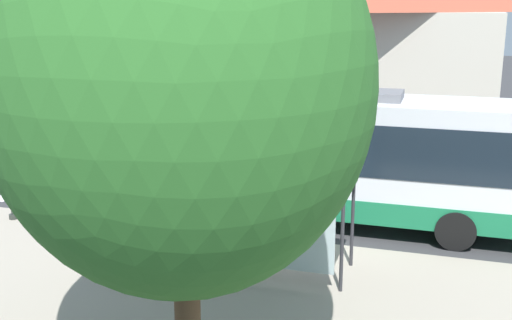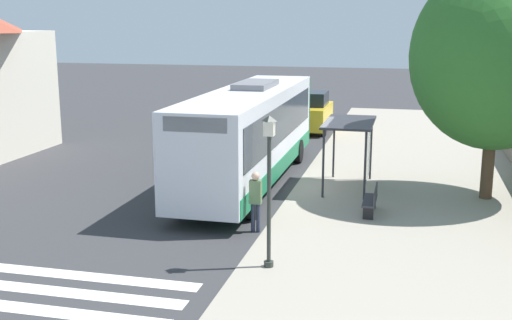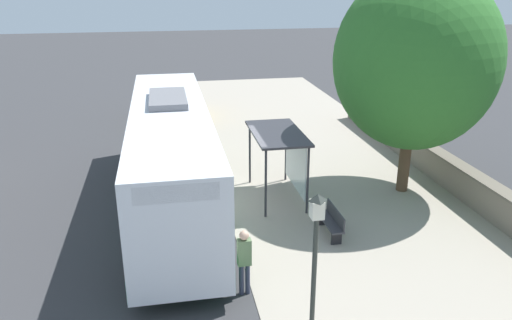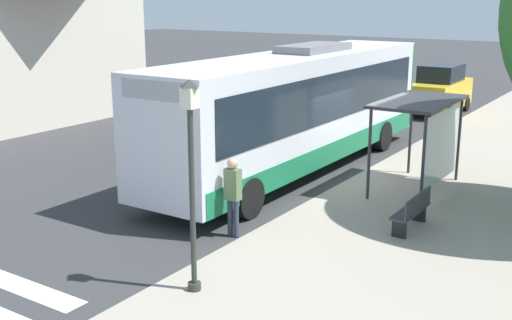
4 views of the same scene
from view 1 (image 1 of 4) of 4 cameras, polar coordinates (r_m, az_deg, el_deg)
name	(u,v)px [view 1 (image 1 of 4)]	position (r m, az deg, el deg)	size (l,w,h in m)	color
ground_plane	(292,240)	(16.77, 3.23, -7.13)	(120.00, 120.00, 0.00)	#353538
crosswalk_stripes	(23,161)	(26.24, -20.04, -0.10)	(9.00, 5.25, 0.01)	silver
background_building	(375,40)	(31.84, 10.53, 10.41)	(7.76, 11.84, 8.00)	beige
bus	(315,153)	(17.80, 5.26, 0.60)	(2.64, 12.43, 3.73)	silver
bus_shelter	(280,186)	(14.16, 2.18, -2.35)	(1.72, 3.29, 2.48)	#2D2D33
pedestrian	(109,182)	(18.55, -12.90, -1.92)	(0.34, 0.24, 1.79)	#2D3347
bench	(140,253)	(14.96, -10.30, -8.11)	(0.40, 1.57, 0.88)	#333338
street_lamp_near	(6,141)	(18.91, -21.34, 1.59)	(0.28, 0.28, 3.82)	#2D332D
shade_tree	(181,87)	(9.39, -6.68, 6.46)	(5.64, 5.64, 7.95)	brown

